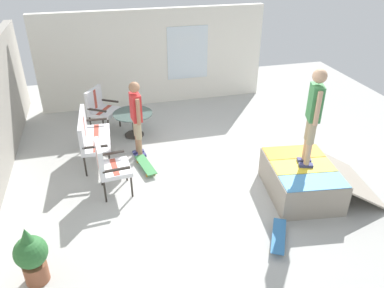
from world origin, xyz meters
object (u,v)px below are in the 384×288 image
Objects in this scene: person_watching at (136,114)px; person_skater at (314,111)px; patio_chair_by_wall at (108,164)px; skate_ramp at (303,180)px; potted_plant at (32,255)px; patio_chair_near_house at (99,106)px; skateboard_by_bench at (146,165)px; skateboard_spare at (279,236)px; patio_bench at (90,134)px; patio_table at (133,120)px.

person_watching is 0.95× the size of person_skater.
patio_chair_by_wall is 0.62× the size of person_watching.
potted_plant is at bearing 101.43° from skate_ramp.
patio_chair_near_house is at bearing 0.75° from patio_chair_by_wall.
potted_plant is at bearing 142.72° from skateboard_by_bench.
person_skater is 2.18× the size of skateboard_spare.
person_watching is 3.53m from potted_plant.
skate_ramp is at bearing -104.97° from patio_chair_by_wall.
person_skater is at bearing -24.32° from skate_ramp.
patio_bench is 3.14m from potted_plant.
person_watching reaches higher than skate_ramp.
person_skater reaches higher than person_watching.
person_watching is (-0.92, 0.00, 0.55)m from patio_table.
patio_bench reaches higher than skate_ramp.
patio_chair_by_wall is 1.10m from skateboard_by_bench.
patio_table is 0.52× the size of person_skater.
skateboard_by_bench is (1.52, 2.63, -0.21)m from skate_ramp.
skateboard_by_bench is (0.62, -0.73, -0.53)m from patio_chair_by_wall.
skate_ramp is 2.30× the size of patio_table.
patio_bench is 1.60× the size of skateboard_spare.
person_skater is (-0.84, -3.39, 1.00)m from patio_chair_by_wall.
skate_ramp is 1.32m from person_skater.
patio_chair_by_wall is 3.14m from skateboard_spare.
potted_plant is (-0.96, 4.49, -1.15)m from person_skater.
patio_chair_by_wall is at bearing 75.03° from skate_ramp.
person_skater is (0.05, -0.02, 1.32)m from skate_ramp.
potted_plant is (-4.43, 1.07, -0.15)m from patio_chair_near_house.
skateboard_spare is at bearing 138.29° from person_skater.
skateboard_by_bench is at bearing -174.64° from person_watching.
patio_table is at bearing 23.34° from skateboard_spare.
skate_ramp reaches higher than skateboard_by_bench.
patio_bench is 1.25× the size of patio_chair_near_house.
patio_chair_by_wall is 1.24× the size of skateboard_by_bench.
patio_bench reaches higher than patio_table.
potted_plant is (-3.00, 1.79, -0.49)m from person_watching.
patio_bench is 0.73× the size of person_skater.
patio_bench is 0.77× the size of person_watching.
patio_table is 4.19m from person_skater.
patio_chair_near_house is 1.00× the size of patio_chair_by_wall.
skate_ramp is at bearing -138.42° from patio_table.
person_watching is at bearing 179.71° from patio_table.
person_watching is at bearing 5.36° from skateboard_by_bench.
skateboard_by_bench is (-1.50, -0.05, -0.32)m from patio_table.
skateboard_by_bench is (-0.60, -1.01, -0.53)m from patio_bench.
person_skater is at bearing -77.96° from potted_plant.
potted_plant reaches higher than patio_table.
person_watching reaches higher than potted_plant.
patio_chair_by_wall is (-2.63, -0.03, 0.00)m from patio_chair_near_house.
skateboard_by_bench is (-2.01, -0.77, -0.53)m from patio_chair_near_house.
person_skater is (-2.04, -2.71, 0.66)m from person_watching.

